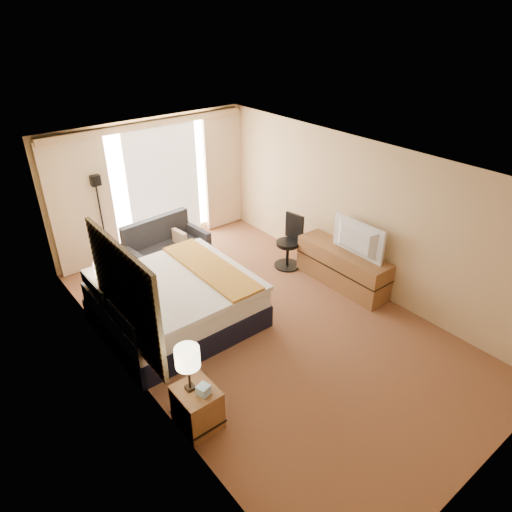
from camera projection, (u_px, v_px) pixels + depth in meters
floor at (263, 323)px, 7.28m from camera, size 4.20×7.00×0.02m
ceiling at (264, 165)px, 6.00m from camera, size 4.20×7.00×0.02m
wall_back at (151, 185)px, 9.02m from camera, size 4.20×0.02×2.60m
wall_front at (501, 391)px, 4.26m from camera, size 4.20×0.02×2.60m
wall_left at (129, 303)px, 5.50m from camera, size 0.02×7.00×2.60m
wall_right at (358, 214)px, 7.78m from camera, size 0.02×7.00×2.60m
headboard at (125, 296)px, 5.66m from camera, size 0.06×1.85×1.50m
nightstand_left at (197, 407)px, 5.41m from camera, size 0.45×0.52×0.55m
nightstand_right at (111, 310)px, 7.11m from camera, size 0.45×0.52×0.55m
media_dresser at (342, 267)px, 8.10m from camera, size 0.50×1.80×0.70m
window at (163, 182)px, 9.13m from camera, size 2.30×0.02×2.30m
curtains at (153, 181)px, 8.89m from camera, size 4.12×0.19×2.56m
bed at (175, 302)px, 7.08m from camera, size 2.24×2.05×1.09m
loveseat at (166, 253)px, 8.65m from camera, size 1.58×0.94×0.95m
floor_lamp at (99, 203)px, 8.27m from camera, size 0.23×0.23×1.81m
desk_chair at (290, 244)px, 8.64m from camera, size 0.50×0.50×1.03m
lamp_left at (187, 358)px, 5.07m from camera, size 0.29×0.29×0.60m
lamp_right at (104, 270)px, 6.74m from camera, size 0.28×0.28×0.59m
tissue_box at (204, 390)px, 5.20m from camera, size 0.16×0.16×0.12m
telephone at (105, 288)px, 7.09m from camera, size 0.19×0.16×0.07m
television at (354, 240)px, 7.60m from camera, size 0.15×1.06×0.61m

